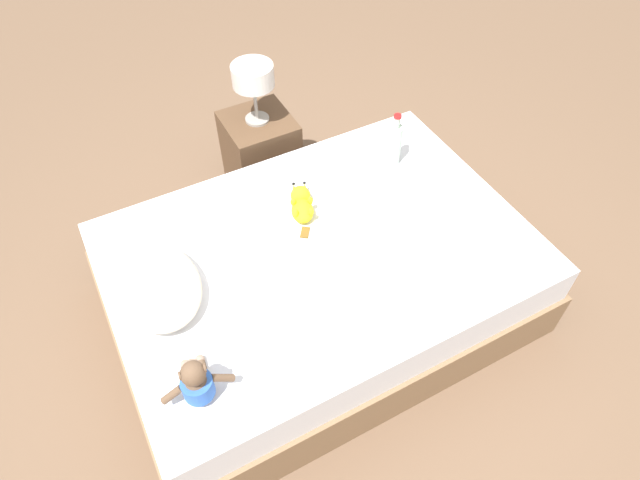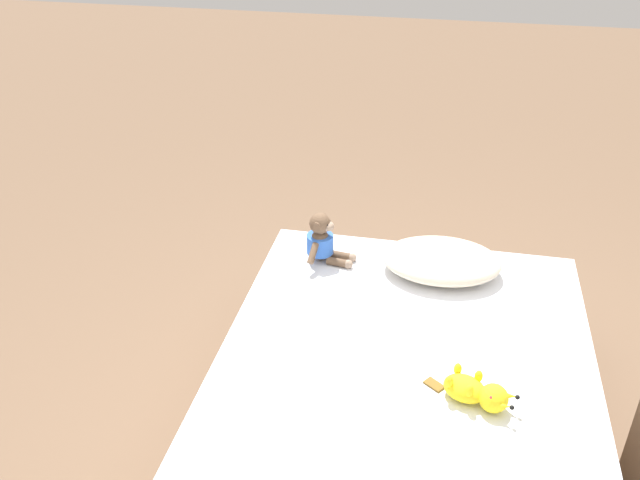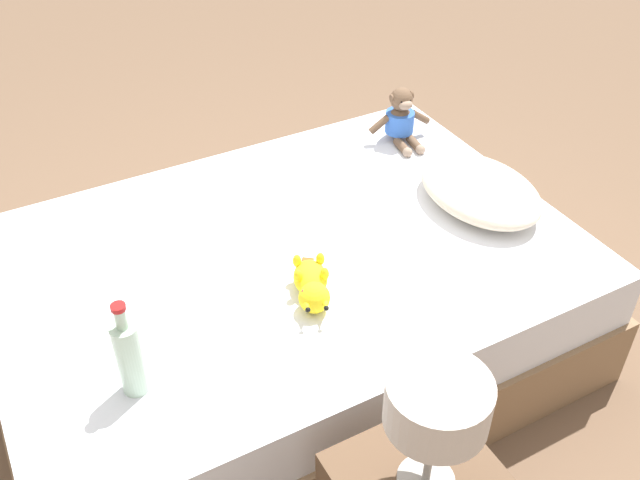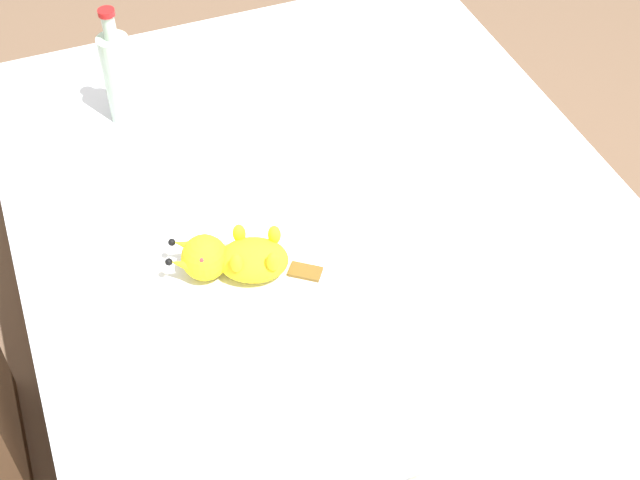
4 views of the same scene
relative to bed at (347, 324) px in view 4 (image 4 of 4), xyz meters
The scene contains 4 objects.
ground_plane 0.25m from the bed, ahead, with size 16.00×16.00×0.00m, color brown.
bed is the anchor object (origin of this frame).
plush_yellow_creature 0.40m from the bed, ahead, with size 0.32×0.18×0.10m.
glass_bottle 0.83m from the bed, 61.10° to the right, with size 0.08×0.08×0.32m.
Camera 4 is at (0.54, 1.20, 1.96)m, focal length 49.76 mm.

